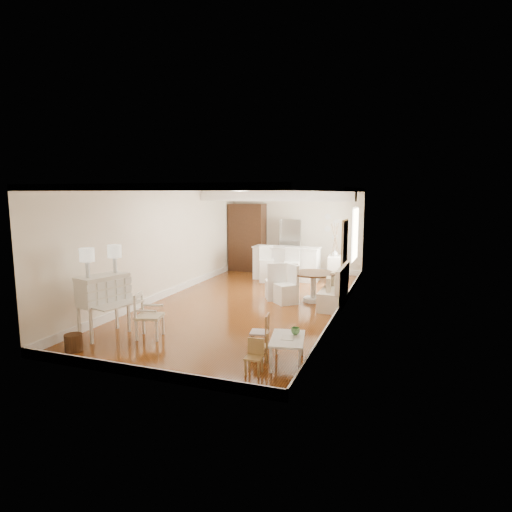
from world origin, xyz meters
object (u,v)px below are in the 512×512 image
Objects in this scene: slip_chair_near at (286,284)px; bar_stool_left at (266,264)px; gustavian_armchair at (150,316)px; fridge at (301,247)px; breakfast_counter at (286,263)px; dining_table at (313,287)px; sideboard at (334,269)px; slip_chair_far at (275,281)px; kids_chair_a at (261,346)px; bar_stool_right at (292,267)px; secretary_bureau at (104,306)px; kids_chair_b at (260,332)px; pantry_cabinet at (247,238)px; wicker_basket at (73,343)px; kids_chair_c at (254,357)px; kids_table at (287,351)px.

slip_chair_near is 2.61m from bar_stool_left.
gustavian_armchair is 0.47× the size of fridge.
fridge is (0.68, 1.55, 0.36)m from bar_stool_left.
dining_table is at bearing -60.23° from breakfast_counter.
slip_chair_far is at bearing -118.49° from sideboard.
kids_chair_a is 0.46× the size of bar_stool_left.
sideboard is (1.95, 0.64, -0.14)m from bar_stool_left.
fridge reaches higher than bar_stool_right.
gustavian_armchair is 0.79× the size of dining_table.
kids_chair_b is at bearing 20.52° from secretary_bureau.
pantry_cabinet is at bearing 106.08° from bar_stool_left.
breakfast_counter is at bearing 24.20° from bar_stool_left.
breakfast_counter is 0.89× the size of pantry_cabinet.
slip_chair_far is at bearing -173.85° from dining_table.
sideboard is at bearing -3.24° from bar_stool_left.
fridge is at bearing -0.90° from pantry_cabinet.
wicker_basket is at bearing 125.63° from gustavian_armchair.
secretary_bureau is 1.08× the size of bar_stool_left.
bar_stool_left is (-0.48, -0.50, 0.03)m from breakfast_counter.
slip_chair_near is at bearing 178.04° from kids_chair_b.
dining_table is at bearing -67.35° from bar_stool_right.
bar_stool_left reaches higher than gustavian_armchair.
kids_chair_c is at bearing 76.60° from slip_chair_far.
bar_stool_right reaches higher than dining_table.
dining_table is at bearing 167.80° from kids_chair_b.
gustavian_armchair is 6.63m from sideboard.
kids_chair_b is (-0.61, 0.42, 0.11)m from kids_table.
pantry_cabinet is 2.76× the size of sideboard.
breakfast_counter is (-1.36, 6.39, 0.27)m from kids_chair_a.
slip_chair_near is (-1.03, 3.58, 0.26)m from kids_table.
bar_stool_left is 2.08m from pantry_cabinet.
gustavian_armchair is 3.80m from slip_chair_far.
slip_chair_near is at bearing -109.77° from sideboard.
slip_chair_far is at bearing 109.76° from kids_table.
gustavian_armchair is 0.88× the size of slip_chair_far.
kids_chair_c is at bearing -68.56° from pantry_cabinet.
gustavian_armchair is 0.99× the size of kids_table.
kids_chair_c is at bearing -35.24° from slip_chair_near.
gustavian_armchair is at bearing 42.80° from slip_chair_far.
bar_stool_left is 0.47× the size of pantry_cabinet.
kids_table is at bearing 52.35° from kids_chair_c.
kids_table is at bearing -77.82° from fridge.
sideboard is at bearing 78.04° from secretary_bureau.
sideboard is at bearing 167.91° from kids_chair_b.
dining_table is at bearing 87.50° from kids_chair_c.
wicker_basket is 7.29m from breakfast_counter.
bar_stool_left is 0.86m from bar_stool_right.
bar_stool_right is (-1.45, 5.67, 0.33)m from kids_table.
kids_table is 0.79× the size of bar_stool_right.
slip_chair_near reaches higher than wicker_basket.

